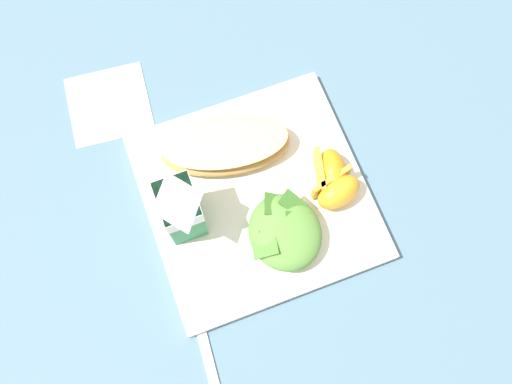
# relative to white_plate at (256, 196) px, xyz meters

# --- Properties ---
(ground) EXTENTS (3.00, 3.00, 0.00)m
(ground) POSITION_rel_white_plate_xyz_m (0.00, 0.00, -0.01)
(ground) COLOR slate
(white_plate) EXTENTS (0.28, 0.28, 0.02)m
(white_plate) POSITION_rel_white_plate_xyz_m (0.00, 0.00, 0.00)
(white_plate) COLOR white
(white_plate) RESTS_ON ground
(cheesy_pizza_bread) EXTENTS (0.11, 0.18, 0.04)m
(cheesy_pizza_bread) POSITION_rel_white_plate_xyz_m (0.07, 0.02, 0.03)
(cheesy_pizza_bread) COLOR tan
(cheesy_pizza_bread) RESTS_ON white_plate
(green_salad_pile) EXTENTS (0.10, 0.09, 0.04)m
(green_salad_pile) POSITION_rel_white_plate_xyz_m (-0.06, -0.01, 0.03)
(green_salad_pile) COLOR #5B8E3D
(green_salad_pile) RESTS_ON white_plate
(milk_carton) EXTENTS (0.06, 0.04, 0.11)m
(milk_carton) POSITION_rel_white_plate_xyz_m (-0.00, 0.10, 0.07)
(milk_carton) COLOR #2D8451
(milk_carton) RESTS_ON white_plate
(orange_wedge_front) EXTENTS (0.05, 0.07, 0.04)m
(orange_wedge_front) POSITION_rel_white_plate_xyz_m (-0.04, -0.10, 0.03)
(orange_wedge_front) COLOR orange
(orange_wedge_front) RESTS_ON white_plate
(orange_wedge_middle) EXTENTS (0.07, 0.05, 0.04)m
(orange_wedge_middle) POSITION_rel_white_plate_xyz_m (-0.01, -0.10, 0.03)
(orange_wedge_middle) COLOR orange
(orange_wedge_middle) RESTS_ON white_plate
(paper_napkin) EXTENTS (0.12, 0.12, 0.00)m
(paper_napkin) POSITION_rel_white_plate_xyz_m (0.20, 0.14, -0.01)
(paper_napkin) COLOR white
(paper_napkin) RESTS_ON ground
(metal_fork) EXTENTS (0.19, 0.03, 0.01)m
(metal_fork) POSITION_rel_white_plate_xyz_m (-0.20, 0.13, -0.01)
(metal_fork) COLOR silver
(metal_fork) RESTS_ON ground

